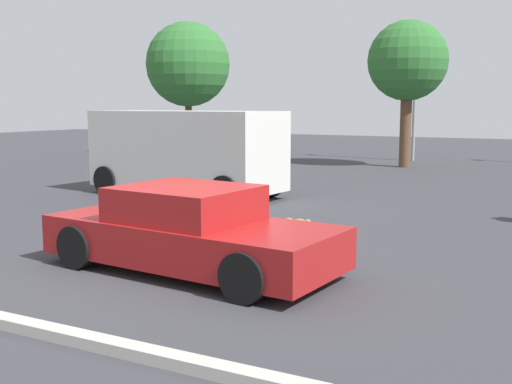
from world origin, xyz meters
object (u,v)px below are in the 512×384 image
Objects in this scene: dog at (296,226)px; sedan_foreground at (190,232)px; light_post_near at (416,68)px; van_white at (186,150)px.

sedan_foreground is at bearing 9.24° from dog.
van_white is at bearing -101.65° from light_post_near.
dog is at bearing 83.37° from sedan_foreground.
dog is 0.12× the size of van_white.
light_post_near is at bearing -151.69° from dog.
light_post_near is (-2.06, 16.97, 3.66)m from dog.
dog is 17.48m from light_post_near.
sedan_foreground is 0.84× the size of van_white.
van_white is (-4.25, 6.22, 0.63)m from sedan_foreground.
van_white is (-4.80, 3.68, 0.94)m from dog.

